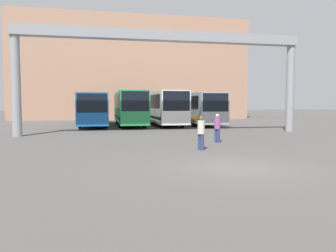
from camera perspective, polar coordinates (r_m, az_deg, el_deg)
The scene contains 9 objects.
ground_plane at distance 11.27m, azimuth 11.81°, elevation -7.08°, with size 200.00×200.00×0.00m, color #514F4C.
building_backdrop at distance 50.45m, azimuth -6.52°, elevation 9.45°, with size 32.47×12.00×14.12m.
overhead_gantry at distance 23.58m, azimuth -0.61°, elevation 12.89°, with size 20.25×0.80×7.24m.
bus_slot_0 at distance 32.71m, azimuth -12.78°, elevation 3.13°, with size 2.59×12.42×3.05m.
bus_slot_1 at distance 32.69m, azimuth -6.78°, elevation 3.41°, with size 2.46×12.18×3.27m.
bus_slot_2 at distance 32.47m, azimuth -0.65°, elevation 3.46°, with size 2.52×10.79×3.30m.
bus_slot_3 at distance 33.75m, azimuth 4.91°, elevation 3.32°, with size 2.53×11.78×3.15m.
pedestrian_mid_right at distance 15.10m, azimuth 5.78°, elevation -1.06°, with size 0.33×0.33×1.57m.
pedestrian_near_right at distance 18.18m, azimuth 8.59°, elevation -0.24°, with size 0.33×0.33×1.58m.
Camera 1 is at (-4.40, -10.16, 2.12)m, focal length 35.00 mm.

